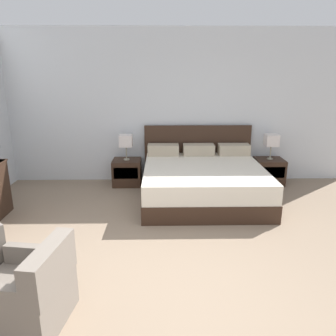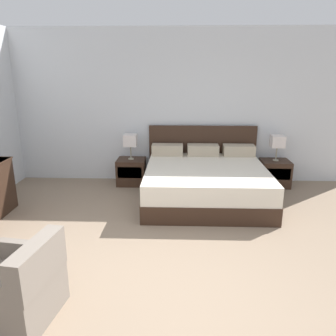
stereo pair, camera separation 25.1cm
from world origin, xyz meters
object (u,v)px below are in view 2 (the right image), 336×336
at_px(bed, 205,181).
at_px(nightstand_right, 274,173).
at_px(table_lamp_left, 130,141).
at_px(armchair_companion, 17,290).
at_px(table_lamp_right, 277,142).
at_px(nightstand_left, 131,172).

distance_m(bed, nightstand_right, 1.55).
distance_m(table_lamp_left, armchair_companion, 3.73).
distance_m(table_lamp_left, table_lamp_right, 2.75).
height_order(table_lamp_right, armchair_companion, table_lamp_right).
bearing_deg(bed, nightstand_right, 27.63).
height_order(bed, table_lamp_left, bed).
height_order(nightstand_left, armchair_companion, armchair_companion).
height_order(nightstand_right, armchair_companion, armchair_companion).
bearing_deg(armchair_companion, bed, 57.89).
xyz_separation_m(bed, armchair_companion, (-1.84, -2.93, -0.03)).
bearing_deg(nightstand_left, armchair_companion, -97.31).
bearing_deg(bed, table_lamp_left, 152.32).
bearing_deg(nightstand_left, table_lamp_right, 0.03).
relative_size(bed, table_lamp_left, 4.32).
xyz_separation_m(nightstand_left, table_lamp_left, (0.00, 0.00, 0.61)).
relative_size(nightstand_right, table_lamp_right, 1.11).
xyz_separation_m(nightstand_right, table_lamp_right, (0.00, 0.00, 0.61)).
distance_m(bed, table_lamp_right, 1.64).
distance_m(table_lamp_right, armchair_companion, 4.90).
bearing_deg(nightstand_right, armchair_companion, -131.34).
distance_m(nightstand_left, nightstand_right, 2.75).
height_order(table_lamp_left, armchair_companion, table_lamp_left).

